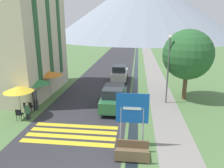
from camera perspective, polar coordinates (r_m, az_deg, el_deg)
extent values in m
plane|color=#517542|center=(27.90, 3.76, 2.19)|extent=(160.00, 160.00, 0.00)
cube|color=#2D2D33|center=(37.85, 0.75, 5.83)|extent=(6.40, 60.00, 0.01)
cube|color=gray|center=(37.73, 10.05, 5.55)|extent=(2.20, 60.00, 0.01)
cube|color=black|center=(37.66, 6.39, 5.68)|extent=(0.60, 60.00, 0.00)
cube|color=yellow|center=(12.96, -11.81, -14.83)|extent=(5.44, 0.44, 0.01)
cube|color=yellow|center=(13.53, -10.87, -13.36)|extent=(5.44, 0.44, 0.01)
cube|color=yellow|center=(14.12, -10.02, -12.01)|extent=(5.44, 0.44, 0.01)
cube|color=yellow|center=(14.72, -9.24, -10.77)|extent=(5.44, 0.44, 0.01)
cone|color=gray|center=(97.72, 8.28, 19.38)|extent=(77.08, 77.08, 25.96)
cube|color=beige|center=(21.89, -23.37, 13.84)|extent=(5.72, 9.06, 12.54)
cube|color=#285633|center=(18.35, -19.18, 14.11)|extent=(0.06, 0.70, 9.40)
cube|color=#285633|center=(20.63, -16.16, 14.44)|extent=(0.06, 0.70, 9.40)
cube|color=#285633|center=(22.96, -13.73, 14.68)|extent=(0.06, 0.70, 9.40)
cylinder|color=#9E9EA3|center=(11.96, 2.32, -11.04)|extent=(0.10, 0.10, 2.28)
cylinder|color=#9E9EA3|center=(11.94, 8.07, -11.24)|extent=(0.10, 0.10, 2.28)
cube|color=#1451AD|center=(11.47, 5.33, -6.34)|extent=(1.72, 0.05, 1.62)
cube|color=white|center=(11.44, 5.32, -6.40)|extent=(0.94, 0.02, 0.14)
cube|color=brown|center=(11.56, 5.26, -17.85)|extent=(1.70, 1.10, 0.12)
cube|color=brown|center=(10.98, 5.22, -18.08)|extent=(1.70, 0.08, 0.45)
cube|color=brown|center=(11.84, 5.36, -15.34)|extent=(1.70, 0.08, 0.45)
cube|color=brown|center=(11.65, 1.26, -18.09)|extent=(0.16, 0.99, 0.08)
cube|color=brown|center=(11.63, 9.24, -18.36)|extent=(0.16, 0.99, 0.08)
cube|color=#28663D|center=(17.15, 0.52, -4.04)|extent=(1.78, 4.41, 0.84)
cube|color=#23282D|center=(16.69, 0.45, -1.84)|extent=(1.52, 2.43, 0.68)
cylinder|color=black|center=(18.67, -1.63, -3.74)|extent=(0.18, 0.60, 0.60)
cylinder|color=black|center=(18.51, 3.60, -3.94)|extent=(0.18, 0.60, 0.60)
cylinder|color=black|center=(16.14, -3.03, -6.96)|extent=(0.18, 0.60, 0.60)
cylinder|color=black|center=(15.96, 3.06, -7.23)|extent=(0.18, 0.60, 0.60)
cube|color=silver|center=(25.32, 2.00, 2.49)|extent=(1.71, 3.89, 0.84)
cube|color=#23282D|center=(24.97, 1.98, 4.08)|extent=(1.45, 2.14, 0.68)
cylinder|color=black|center=(26.66, 0.46, 2.25)|extent=(0.18, 0.60, 0.60)
cylinder|color=black|center=(26.54, 3.96, 2.15)|extent=(0.18, 0.60, 0.60)
cylinder|color=black|center=(24.34, -0.15, 0.93)|extent=(0.18, 0.60, 0.60)
cylinder|color=black|center=(24.21, 3.68, 0.81)|extent=(0.18, 0.60, 0.60)
cube|color=black|center=(18.51, -19.46, -4.35)|extent=(0.40, 0.40, 0.04)
cube|color=black|center=(18.29, -19.76, -3.95)|extent=(0.40, 0.04, 0.40)
cylinder|color=black|center=(18.80, -19.65, -4.79)|extent=(0.03, 0.03, 0.45)
cylinder|color=black|center=(18.66, -18.71, -4.86)|extent=(0.03, 0.03, 0.45)
cylinder|color=black|center=(18.52, -20.10, -5.15)|extent=(0.03, 0.03, 0.45)
cylinder|color=black|center=(18.37, -19.15, -5.22)|extent=(0.03, 0.03, 0.45)
cube|color=black|center=(17.53, -20.51, -5.57)|extent=(0.40, 0.40, 0.04)
cube|color=black|center=(17.32, -20.84, -5.16)|extent=(0.40, 0.04, 0.40)
cylinder|color=black|center=(17.83, -20.69, -6.01)|extent=(0.03, 0.03, 0.45)
cylinder|color=black|center=(17.68, -19.70, -6.10)|extent=(0.03, 0.03, 0.45)
cylinder|color=black|center=(17.55, -21.19, -6.41)|extent=(0.03, 0.03, 0.45)
cylinder|color=black|center=(17.40, -20.19, -6.50)|extent=(0.03, 0.03, 0.45)
cube|color=black|center=(17.56, -21.22, -5.61)|extent=(0.40, 0.40, 0.04)
cube|color=black|center=(17.35, -21.56, -5.20)|extent=(0.40, 0.04, 0.40)
cylinder|color=black|center=(17.86, -21.39, -6.05)|extent=(0.03, 0.03, 0.45)
cylinder|color=black|center=(17.71, -20.41, -6.14)|extent=(0.03, 0.03, 0.45)
cylinder|color=black|center=(17.58, -21.90, -6.44)|extent=(0.03, 0.03, 0.45)
cylinder|color=black|center=(17.43, -20.91, -6.54)|extent=(0.03, 0.03, 0.45)
cube|color=black|center=(16.43, -22.92, -7.27)|extent=(0.40, 0.40, 0.04)
cube|color=black|center=(16.22, -23.31, -6.85)|extent=(0.40, 0.04, 0.40)
cylinder|color=black|center=(16.73, -23.07, -7.71)|extent=(0.03, 0.03, 0.45)
cylinder|color=black|center=(16.57, -22.04, -7.82)|extent=(0.03, 0.03, 0.45)
cylinder|color=black|center=(16.46, -23.65, -8.15)|extent=(0.03, 0.03, 0.45)
cylinder|color=black|center=(16.30, -22.60, -8.28)|extent=(0.03, 0.03, 0.45)
cylinder|color=#B7B2A8|center=(16.67, -22.91, -4.50)|extent=(0.06, 0.06, 2.22)
cone|color=yellow|center=(16.37, -23.28, -1.18)|extent=(2.02, 2.02, 0.40)
cylinder|color=#B7B2A8|center=(18.85, -19.31, -2.08)|extent=(0.06, 0.06, 2.08)
cone|color=#338442|center=(18.60, -19.57, 0.68)|extent=(2.41, 2.41, 0.42)
cylinder|color=#B7B2A8|center=(20.45, -15.85, -0.13)|extent=(0.06, 0.06, 2.28)
cone|color=orange|center=(20.20, -16.07, 2.71)|extent=(2.33, 2.33, 0.36)
cylinder|color=#282833|center=(16.52, -21.35, -7.80)|extent=(0.14, 0.14, 0.46)
cylinder|color=#282833|center=(16.44, -20.79, -7.86)|extent=(0.14, 0.14, 0.46)
cylinder|color=#386B47|center=(16.29, -21.25, -6.18)|extent=(0.32, 0.32, 0.56)
sphere|color=beige|center=(16.16, -21.38, -4.94)|extent=(0.22, 0.22, 0.22)
cylinder|color=#282833|center=(17.95, -19.57, -5.05)|extent=(0.14, 0.14, 0.87)
cylinder|color=#282833|center=(17.87, -19.05, -5.09)|extent=(0.14, 0.14, 0.87)
cylinder|color=#4C4C56|center=(17.66, -19.53, -2.74)|extent=(0.32, 0.32, 0.66)
sphere|color=tan|center=(17.54, -19.66, -1.41)|extent=(0.22, 0.22, 0.22)
cylinder|color=#515156|center=(18.30, 14.39, 3.08)|extent=(0.12, 0.12, 5.33)
sphere|color=silver|center=(17.92, 15.01, 11.81)|extent=(0.28, 0.28, 0.28)
cylinder|color=brown|center=(20.09, 18.45, -0.82)|extent=(0.36, 0.36, 2.15)
sphere|color=#285B2D|center=(19.51, 19.18, 7.28)|extent=(4.21, 4.21, 4.21)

